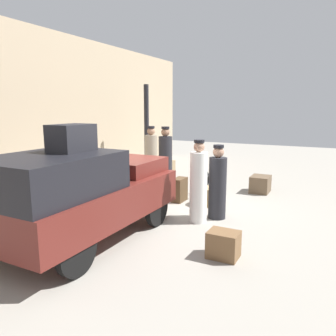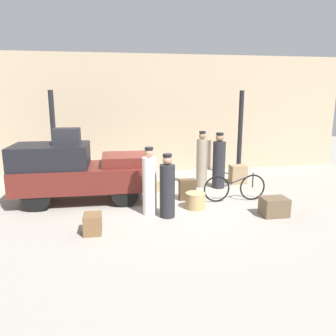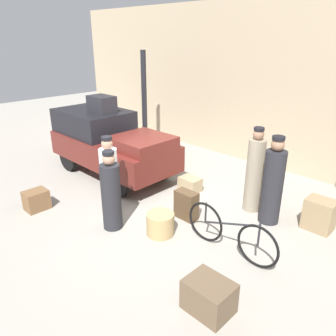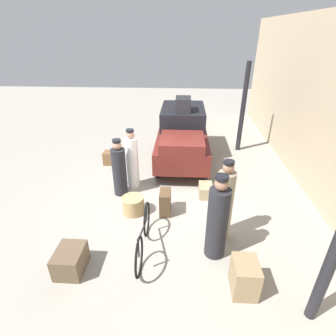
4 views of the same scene
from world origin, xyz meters
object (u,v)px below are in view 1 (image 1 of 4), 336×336
trunk_wicker_pale (166,170)px  suitcase_tan_flat (223,245)px  porter_carrying_trunk (217,185)px  porter_standing_middle (165,159)px  truck (83,192)px  suitcase_small_leather (128,197)px  trunk_on_truck_roof (72,138)px  porter_lifting_near_truck (151,160)px  trunk_umber_medium (179,190)px  wicker_basket (209,196)px  conductor_in_dark_uniform (198,185)px  trunk_large_brown (260,184)px  bicycle (210,178)px

trunk_wicker_pale → suitcase_tan_flat: bearing=-143.3°
porter_carrying_trunk → suitcase_tan_flat: 1.99m
porter_standing_middle → truck: bearing=-170.8°
suitcase_small_leather → trunk_on_truck_roof: 3.12m
porter_lifting_near_truck → trunk_umber_medium: 1.59m
porter_lifting_near_truck → trunk_on_truck_roof: 4.31m
porter_standing_middle → trunk_umber_medium: porter_standing_middle is taller
wicker_basket → porter_carrying_trunk: size_ratio=0.33×
wicker_basket → conductor_in_dark_uniform: conductor_in_dark_uniform is taller
truck → conductor_in_dark_uniform: 2.35m
suitcase_small_leather → trunk_large_brown: bearing=-45.2°
wicker_basket → porter_standing_middle: porter_standing_middle is taller
truck → trunk_umber_medium: size_ratio=6.17×
porter_lifting_near_truck → porter_standing_middle: 0.55m
suitcase_tan_flat → trunk_wicker_pale: bearing=36.7°
trunk_wicker_pale → truck: bearing=-167.9°
porter_standing_middle → trunk_wicker_pale: bearing=26.4°
truck → porter_lifting_near_truck: bearing=13.1°
conductor_in_dark_uniform → suitcase_small_leather: bearing=78.8°
porter_lifting_near_truck → trunk_wicker_pale: bearing=9.3°
truck → trunk_wicker_pale: size_ratio=5.88×
porter_carrying_trunk → porter_lifting_near_truck: 2.99m
porter_lifting_near_truck → suitcase_tan_flat: 4.72m
suitcase_tan_flat → bicycle: bearing=23.1°
trunk_on_truck_roof → suitcase_small_leather: bearing=15.0°
trunk_umber_medium → truck: bearing=173.2°
trunk_large_brown → trunk_on_truck_roof: bearing=158.8°
wicker_basket → porter_lifting_near_truck: size_ratio=0.29×
porter_carrying_trunk → suitcase_small_leather: size_ratio=3.11×
trunk_wicker_pale → trunk_umber_medium: bearing=-144.8°
truck → porter_carrying_trunk: 2.84m
conductor_in_dark_uniform → suitcase_small_leather: (0.41, 2.05, -0.63)m
porter_lifting_near_truck → trunk_wicker_pale: 1.47m
trunk_on_truck_roof → conductor_in_dark_uniform: bearing=-33.1°
conductor_in_dark_uniform → trunk_on_truck_roof: bearing=146.9°
bicycle → suitcase_small_leather: 2.53m
trunk_umber_medium → trunk_wicker_pale: 2.59m
porter_carrying_trunk → porter_standing_middle: porter_standing_middle is taller
conductor_in_dark_uniform → suitcase_tan_flat: bearing=-144.0°
porter_carrying_trunk → porter_standing_middle: size_ratio=0.88×
trunk_wicker_pale → trunk_large_brown: bearing=-94.6°
porter_standing_middle → trunk_wicker_pale: porter_standing_middle is taller
suitcase_tan_flat → suitcase_small_leather: bearing=59.8°
suitcase_tan_flat → trunk_on_truck_roof: (-0.75, 2.37, 1.66)m
porter_carrying_trunk → trunk_on_truck_roof: trunk_on_truck_roof is taller
truck → trunk_on_truck_roof: size_ratio=5.24×
suitcase_tan_flat → trunk_wicker_pale: 5.85m
trunk_umber_medium → suitcase_tan_flat: size_ratio=1.24×
porter_standing_middle → trunk_large_brown: bearing=-78.0°
porter_carrying_trunk → suitcase_small_leather: (-0.00, 2.32, -0.56)m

